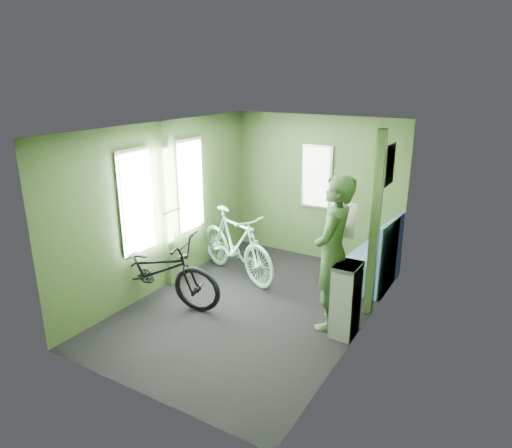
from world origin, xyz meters
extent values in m
plane|color=black|center=(0.00, 0.00, 0.00)|extent=(4.00, 4.00, 0.00)
cube|color=silver|center=(0.00, 0.00, 2.30)|extent=(2.80, 4.00, 0.02)
cube|color=#354D24|center=(0.00, 2.00, 1.15)|extent=(2.80, 0.02, 2.30)
cube|color=#354D24|center=(0.00, -2.00, 1.15)|extent=(2.80, 0.02, 2.30)
cube|color=#354D24|center=(-1.40, 0.00, 1.15)|extent=(0.02, 4.00, 2.30)
cube|color=#354D24|center=(1.40, 0.00, 1.15)|extent=(0.02, 4.00, 2.30)
cube|color=#354D24|center=(-1.36, 0.00, 1.15)|extent=(0.08, 0.12, 2.30)
cube|color=silver|center=(-1.35, -0.55, 1.35)|extent=(0.02, 0.56, 1.34)
cube|color=silver|center=(-1.35, 0.55, 1.35)|extent=(0.02, 0.56, 1.34)
cube|color=white|center=(-1.34, -0.55, 1.88)|extent=(0.00, 0.12, 0.12)
cube|color=white|center=(-1.34, 0.55, 1.88)|extent=(0.00, 0.12, 0.12)
cylinder|color=silver|center=(-1.29, 0.00, 1.10)|extent=(0.03, 0.40, 0.03)
cube|color=#354D24|center=(1.35, 0.60, 1.15)|extent=(0.10, 0.10, 2.30)
cube|color=white|center=(1.38, 0.90, 1.85)|extent=(0.02, 0.40, 0.50)
cube|color=silver|center=(0.00, 1.96, 1.35)|extent=(0.50, 0.02, 1.00)
imported|color=black|center=(-1.12, -0.59, 0.00)|extent=(1.96, 1.09, 1.04)
imported|color=#83CAA7|center=(-0.68, 0.68, 0.00)|extent=(1.79, 1.10, 1.05)
imported|color=#304B29|center=(1.03, 0.08, 0.92)|extent=(0.49, 0.70, 1.84)
cube|color=silver|center=(1.01, 0.38, 1.24)|extent=(0.34, 0.16, 0.41)
cube|color=gray|center=(1.26, -0.03, 0.44)|extent=(0.26, 0.36, 0.87)
cube|color=navy|center=(1.12, 1.45, 0.24)|extent=(0.59, 0.98, 0.48)
cube|color=navy|center=(1.35, 1.45, 0.74)|extent=(0.12, 0.95, 0.53)
camera|label=1|loc=(2.75, -4.55, 2.87)|focal=32.00mm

